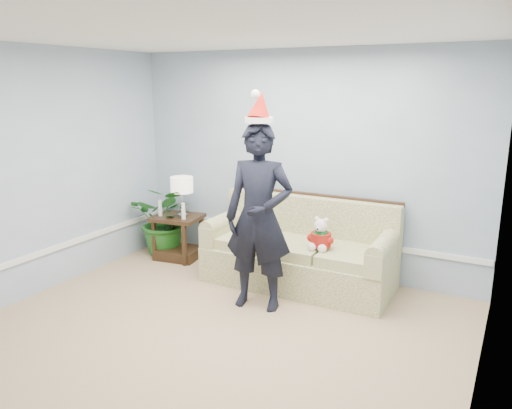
{
  "coord_description": "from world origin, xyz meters",
  "views": [
    {
      "loc": [
        2.39,
        -3.06,
        2.3
      ],
      "look_at": [
        -0.1,
        1.55,
        1.02
      ],
      "focal_mm": 35.0,
      "sensor_mm": 36.0,
      "label": 1
    }
  ],
  "objects_px": {
    "man": "(259,218)",
    "side_table": "(178,242)",
    "table_lamp": "(182,186)",
    "houseplant": "(166,220)",
    "teddy_bear": "(320,238)",
    "sofa": "(300,254)"
  },
  "relations": [
    {
      "from": "side_table",
      "to": "teddy_bear",
      "type": "bearing_deg",
      "value": -6.1
    },
    {
      "from": "sofa",
      "to": "side_table",
      "type": "height_order",
      "value": "sofa"
    },
    {
      "from": "man",
      "to": "table_lamp",
      "type": "bearing_deg",
      "value": 142.41
    },
    {
      "from": "side_table",
      "to": "man",
      "type": "xyz_separation_m",
      "value": [
        1.64,
        -0.79,
        0.74
      ]
    },
    {
      "from": "table_lamp",
      "to": "houseplant",
      "type": "distance_m",
      "value": 0.6
    },
    {
      "from": "teddy_bear",
      "to": "man",
      "type": "bearing_deg",
      "value": -128.39
    },
    {
      "from": "man",
      "to": "teddy_bear",
      "type": "xyz_separation_m",
      "value": [
        0.46,
        0.57,
        -0.3
      ]
    },
    {
      "from": "table_lamp",
      "to": "man",
      "type": "xyz_separation_m",
      "value": [
        1.57,
        -0.81,
        -0.02
      ]
    },
    {
      "from": "side_table",
      "to": "man",
      "type": "relative_size",
      "value": 0.35
    },
    {
      "from": "man",
      "to": "teddy_bear",
      "type": "distance_m",
      "value": 0.79
    },
    {
      "from": "sofa",
      "to": "houseplant",
      "type": "xyz_separation_m",
      "value": [
        -2.02,
        0.07,
        0.13
      ]
    },
    {
      "from": "man",
      "to": "houseplant",
      "type": "bearing_deg",
      "value": 145.35
    },
    {
      "from": "sofa",
      "to": "table_lamp",
      "type": "height_order",
      "value": "table_lamp"
    },
    {
      "from": "sofa",
      "to": "houseplant",
      "type": "bearing_deg",
      "value": 177.21
    },
    {
      "from": "houseplant",
      "to": "man",
      "type": "distance_m",
      "value": 2.13
    },
    {
      "from": "houseplant",
      "to": "man",
      "type": "relative_size",
      "value": 0.5
    },
    {
      "from": "man",
      "to": "sofa",
      "type": "bearing_deg",
      "value": 70.29
    },
    {
      "from": "man",
      "to": "side_table",
      "type": "bearing_deg",
      "value": 144.09
    },
    {
      "from": "sofa",
      "to": "teddy_bear",
      "type": "relative_size",
      "value": 5.91
    },
    {
      "from": "houseplant",
      "to": "teddy_bear",
      "type": "relative_size",
      "value": 2.65
    },
    {
      "from": "side_table",
      "to": "table_lamp",
      "type": "bearing_deg",
      "value": 17.36
    },
    {
      "from": "side_table",
      "to": "man",
      "type": "distance_m",
      "value": 1.97
    }
  ]
}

